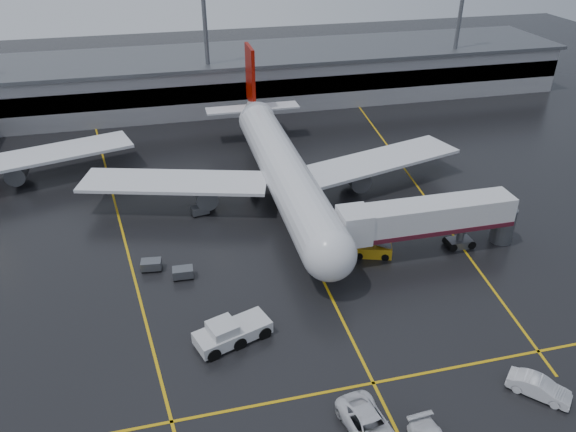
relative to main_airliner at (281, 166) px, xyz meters
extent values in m
plane|color=black|center=(0.00, -9.70, -4.21)|extent=(220.00, 220.00, 0.00)
cube|color=gold|center=(0.00, -9.70, -4.20)|extent=(0.25, 90.00, 0.02)
cube|color=gold|center=(0.00, -31.70, -4.20)|extent=(60.00, 0.25, 0.02)
cube|color=gold|center=(-20.00, 0.30, -4.20)|extent=(9.99, 69.35, 0.02)
cube|color=gold|center=(18.00, 0.30, -4.20)|extent=(7.57, 69.64, 0.02)
cube|color=gray|center=(0.00, 38.30, -0.21)|extent=(120.00, 18.00, 8.00)
cube|color=black|center=(0.00, 29.50, 0.29)|extent=(120.00, 0.40, 3.00)
cube|color=#595B60|center=(0.00, 38.30, 4.09)|extent=(122.00, 19.00, 0.60)
cylinder|color=#595B60|center=(-5.00, 32.30, 8.29)|extent=(0.70, 0.70, 25.00)
cylinder|color=#595B60|center=(40.00, 32.30, 8.29)|extent=(0.70, 0.70, 25.00)
cylinder|color=silver|center=(0.00, -1.70, -0.01)|extent=(5.20, 36.00, 5.20)
sphere|color=silver|center=(0.00, -19.70, -0.01)|extent=(5.20, 5.20, 5.20)
cone|color=silver|center=(0.00, 19.30, 0.59)|extent=(4.94, 8.00, 4.94)
cube|color=#7F0800|center=(0.00, 20.30, 5.49)|extent=(0.50, 5.50, 8.50)
cube|color=silver|center=(0.00, 19.30, 0.79)|extent=(14.00, 3.00, 0.25)
cube|color=silver|center=(-13.00, 0.30, -0.81)|extent=(22.80, 11.83, 0.40)
cube|color=silver|center=(13.00, 0.30, -0.81)|extent=(22.80, 11.83, 0.40)
cylinder|color=#595B60|center=(-9.50, -0.70, -2.21)|extent=(2.60, 4.50, 2.60)
cylinder|color=#595B60|center=(9.50, -0.70, -2.21)|extent=(2.60, 4.50, 2.60)
cylinder|color=#595B60|center=(0.00, -16.70, -3.21)|extent=(0.56, 0.56, 2.00)
cylinder|color=#595B60|center=(-3.20, 1.30, -3.21)|extent=(0.56, 0.56, 2.00)
cylinder|color=#595B60|center=(3.20, 1.30, -3.21)|extent=(0.56, 0.56, 2.00)
cylinder|color=black|center=(0.00, -16.70, -3.76)|extent=(0.40, 1.10, 1.10)
cylinder|color=black|center=(-3.20, 1.30, -3.66)|extent=(1.00, 1.40, 1.40)
cylinder|color=black|center=(3.20, 1.30, -3.66)|extent=(1.00, 1.40, 1.40)
cube|color=silver|center=(-29.00, 12.30, -0.81)|extent=(22.80, 11.83, 0.40)
cylinder|color=#595B60|center=(-32.50, 11.30, -2.21)|extent=(2.60, 4.50, 2.60)
cube|color=silver|center=(12.00, -15.70, 0.19)|extent=(18.00, 3.20, 3.00)
cube|color=#4C121F|center=(12.00, -15.70, -1.11)|extent=(18.00, 3.30, 0.50)
cube|color=silver|center=(3.80, -15.70, 0.19)|extent=(3.00, 3.40, 3.30)
cylinder|color=#595B60|center=(16.00, -15.70, -2.71)|extent=(0.80, 0.80, 3.00)
cube|color=#595B60|center=(16.00, -15.70, -3.76)|extent=(2.60, 1.60, 0.90)
cylinder|color=#595B60|center=(21.00, -15.70, -2.21)|extent=(2.40, 2.40, 4.00)
cylinder|color=black|center=(14.90, -15.70, -3.76)|extent=(0.90, 1.80, 0.90)
cylinder|color=black|center=(17.10, -15.70, -3.76)|extent=(0.90, 1.80, 0.90)
cube|color=silver|center=(-9.88, -24.34, -3.38)|extent=(6.94, 4.53, 1.11)
cube|color=silver|center=(-10.75, -24.64, -2.46)|extent=(2.81, 2.81, 0.92)
cube|color=black|center=(-10.75, -24.64, -2.46)|extent=(2.53, 2.53, 0.83)
cylinder|color=black|center=(-12.14, -25.12, -3.70)|extent=(2.03, 3.01, 1.20)
cylinder|color=black|center=(-9.88, -24.34, -3.70)|extent=(2.03, 3.01, 1.20)
cylinder|color=black|center=(-7.61, -23.56, -3.70)|extent=(2.03, 3.01, 1.20)
cube|color=#C39011|center=(6.26, -15.07, -3.59)|extent=(4.34, 2.87, 1.23)
cube|color=#595B60|center=(6.26, -15.07, -2.42)|extent=(3.99, 2.19, 1.40)
cylinder|color=black|center=(4.99, -14.65, -3.87)|extent=(1.35, 2.05, 0.78)
cylinder|color=black|center=(7.53, -15.50, -3.87)|extent=(1.35, 2.05, 0.78)
imported|color=white|center=(-2.05, -36.10, -3.37)|extent=(3.66, 6.42, 1.69)
imported|color=silver|center=(11.70, -35.70, -3.45)|extent=(4.34, 4.45, 1.52)
cube|color=#595B60|center=(-13.34, -14.39, -3.56)|extent=(2.06, 1.39, 0.90)
cylinder|color=black|center=(-14.16, -14.86, -4.03)|extent=(0.40, 0.20, 0.40)
cylinder|color=black|center=(-12.56, -14.93, -4.03)|extent=(0.40, 0.20, 0.40)
cylinder|color=black|center=(-14.12, -13.86, -4.03)|extent=(0.40, 0.20, 0.40)
cylinder|color=black|center=(-12.52, -13.93, -4.03)|extent=(0.40, 0.20, 0.40)
cube|color=#595B60|center=(-16.34, -12.29, -3.56)|extent=(2.13, 1.52, 0.90)
cylinder|color=black|center=(-17.19, -12.69, -4.03)|extent=(0.40, 0.20, 0.40)
cylinder|color=black|center=(-15.60, -12.87, -4.03)|extent=(0.40, 0.20, 0.40)
cylinder|color=black|center=(-17.07, -11.70, -4.03)|extent=(0.40, 0.20, 0.40)
cylinder|color=black|center=(-15.49, -11.88, -4.03)|extent=(0.40, 0.20, 0.40)
cube|color=#595B60|center=(-10.44, -2.23, -3.56)|extent=(2.21, 1.66, 0.90)
cylinder|color=black|center=(-11.13, -2.88, -4.03)|extent=(0.40, 0.20, 0.40)
cylinder|color=black|center=(-9.56, -2.57, -4.03)|extent=(0.40, 0.20, 0.40)
cylinder|color=black|center=(-11.32, -1.90, -4.03)|extent=(0.40, 0.20, 0.40)
cylinder|color=black|center=(-9.75, -1.59, -4.03)|extent=(0.40, 0.20, 0.40)
camera|label=1|loc=(-13.65, -59.79, 28.75)|focal=34.45mm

